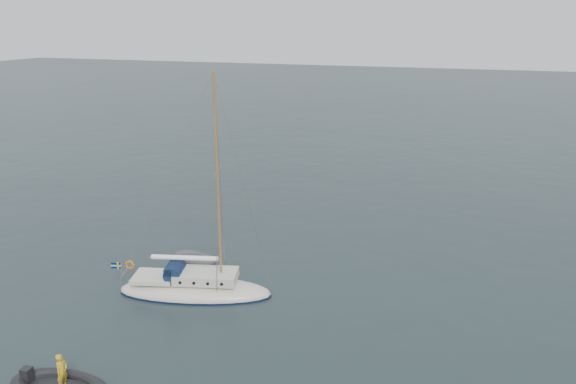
% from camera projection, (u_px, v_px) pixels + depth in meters
% --- Properties ---
extents(ground, '(300.00, 300.00, 0.00)m').
position_uv_depth(ground, '(273.00, 283.00, 31.78)').
color(ground, black).
rests_on(ground, ground).
extents(sailboat, '(8.74, 2.62, 12.45)m').
position_uv_depth(sailboat, '(195.00, 278.00, 30.22)').
color(sailboat, beige).
rests_on(sailboat, ground).
extents(dinghy, '(3.02, 1.37, 0.43)m').
position_uv_depth(dinghy, '(195.00, 258.00, 34.57)').
color(dinghy, '#494A4E').
rests_on(dinghy, ground).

